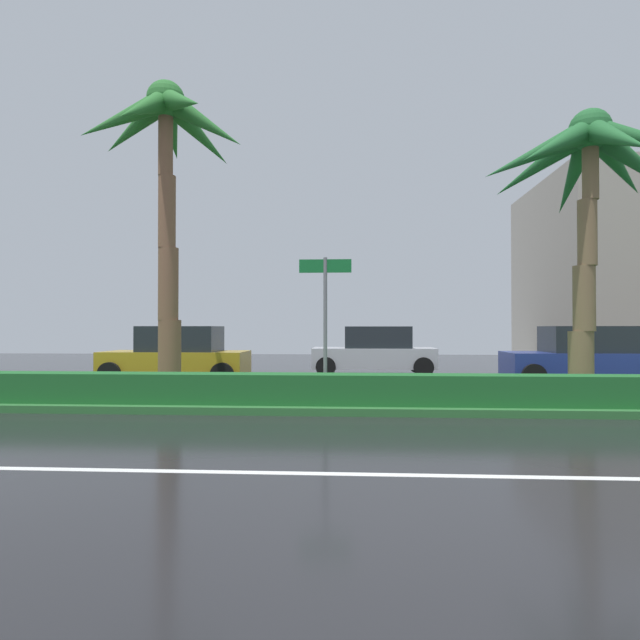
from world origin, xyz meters
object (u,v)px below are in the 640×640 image
street_name_sign (325,308)px  car_in_traffic_second (375,352)px  palm_tree_mid_left (166,149)px  car_in_traffic_leading (177,356)px  car_in_traffic_third (583,357)px  palm_tree_centre_left (589,172)px

street_name_sign → car_in_traffic_second: bearing=80.5°
palm_tree_mid_left → car_in_traffic_leading: palm_tree_mid_left is taller
street_name_sign → car_in_traffic_third: bearing=33.9°
street_name_sign → car_in_traffic_third: size_ratio=0.70×
street_name_sign → car_in_traffic_second: (1.34, 8.03, -1.25)m
street_name_sign → car_in_traffic_second: 8.23m
palm_tree_mid_left → palm_tree_centre_left: (9.60, -0.30, -0.82)m
car_in_traffic_leading → car_in_traffic_third: bearing=-179.8°
palm_tree_mid_left → palm_tree_centre_left: 9.64m
car_in_traffic_leading → car_in_traffic_third: same height
street_name_sign → car_in_traffic_third: (7.25, 4.87, -1.25)m
palm_tree_centre_left → palm_tree_mid_left: bearing=178.2°
palm_tree_centre_left → car_in_traffic_second: (-4.43, 7.15, -4.27)m
car_in_traffic_third → car_in_traffic_leading: bearing=0.2°
car_in_traffic_second → car_in_traffic_third: 6.70m
car_in_traffic_leading → car_in_traffic_second: 6.88m
palm_tree_mid_left → car_in_traffic_leading: size_ratio=1.72×
car_in_traffic_third → palm_tree_mid_left: bearing=18.4°
palm_tree_centre_left → car_in_traffic_second: 9.44m
car_in_traffic_third → palm_tree_centre_left: bearing=69.6°
palm_tree_centre_left → street_name_sign: size_ratio=2.11×
palm_tree_mid_left → street_name_sign: 5.55m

